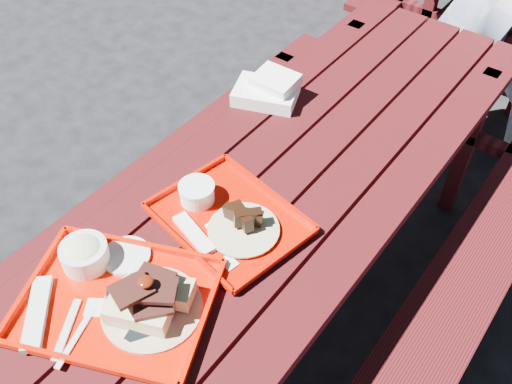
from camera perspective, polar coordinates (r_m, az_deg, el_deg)
ground at (r=2.37m, az=2.23°, el=-11.80°), size 60.00×60.00×0.00m
picnic_table_near at (r=1.92m, az=2.70°, el=-2.82°), size 1.41×2.40×0.75m
near_tray at (r=1.51m, az=-13.56°, el=-9.37°), size 0.58×0.53×0.15m
far_tray at (r=1.65m, az=-3.10°, el=-2.46°), size 0.47×0.40×0.07m
white_cloth at (r=2.07m, az=1.28°, el=10.18°), size 0.26×0.23×0.09m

